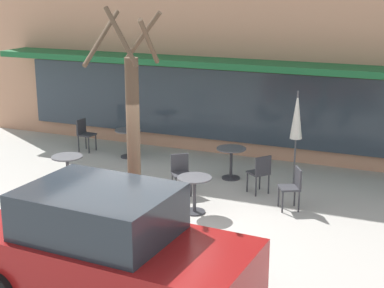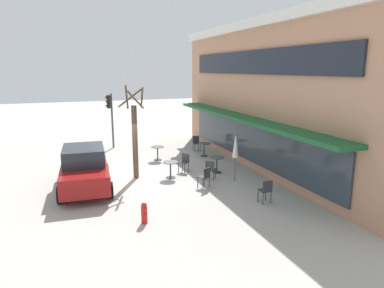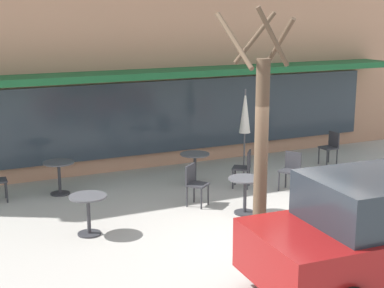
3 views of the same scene
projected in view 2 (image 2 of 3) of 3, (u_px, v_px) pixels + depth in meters
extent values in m
plane|color=#ADA8A0|center=(130.00, 180.00, 15.29)|extent=(80.00, 80.00, 0.00)
cube|color=tan|center=(319.00, 94.00, 17.89)|extent=(16.62, 8.00, 7.18)
cube|color=silver|center=(252.00, 23.00, 15.78)|extent=(16.62, 0.24, 0.44)
cube|color=#19592D|center=(241.00, 118.00, 16.58)|extent=(14.13, 1.10, 0.16)
cube|color=#1E232D|center=(251.00, 62.00, 16.18)|extent=(13.30, 0.10, 1.10)
cube|color=#2D3842|center=(249.00, 141.00, 17.00)|extent=(13.30, 0.10, 1.90)
cylinder|color=#333338|center=(204.00, 156.00, 19.47)|extent=(0.44, 0.44, 0.03)
cylinder|color=#333338|center=(204.00, 150.00, 19.39)|extent=(0.07, 0.07, 0.70)
cylinder|color=#4C4C51|center=(204.00, 143.00, 19.31)|extent=(0.70, 0.70, 0.03)
cylinder|color=#333338|center=(217.00, 172.00, 16.40)|extent=(0.44, 0.44, 0.03)
cylinder|color=#333338|center=(217.00, 165.00, 16.33)|extent=(0.07, 0.07, 0.70)
cylinder|color=#4C4C51|center=(217.00, 157.00, 16.25)|extent=(0.70, 0.70, 0.03)
cylinder|color=#333338|center=(171.00, 178.00, 15.60)|extent=(0.44, 0.44, 0.03)
cylinder|color=#333338|center=(171.00, 170.00, 15.52)|extent=(0.07, 0.07, 0.70)
cylinder|color=#4C4C51|center=(170.00, 162.00, 15.44)|extent=(0.70, 0.70, 0.03)
cylinder|color=#333338|center=(158.00, 160.00, 18.63)|extent=(0.44, 0.44, 0.03)
cylinder|color=#333338|center=(158.00, 153.00, 18.55)|extent=(0.07, 0.07, 0.70)
cylinder|color=#4C4C51|center=(157.00, 147.00, 18.47)|extent=(0.70, 0.70, 0.03)
cylinder|color=#4C4C51|center=(235.00, 157.00, 14.88)|extent=(0.04, 0.04, 2.20)
cone|color=silver|center=(236.00, 145.00, 14.76)|extent=(0.28, 0.28, 1.10)
cylinder|color=#333338|center=(198.00, 182.00, 14.27)|extent=(0.04, 0.04, 0.45)
cylinder|color=#333338|center=(203.00, 181.00, 14.52)|extent=(0.04, 0.04, 0.45)
cylinder|color=#333338|center=(204.00, 184.00, 14.05)|extent=(0.04, 0.04, 0.45)
cylinder|color=#333338|center=(209.00, 182.00, 14.30)|extent=(0.04, 0.04, 0.45)
cube|color=#333338|center=(204.00, 177.00, 14.23)|extent=(0.54, 0.54, 0.04)
cube|color=#333338|center=(207.00, 173.00, 14.07)|extent=(0.22, 0.37, 0.40)
cylinder|color=#333338|center=(200.00, 148.00, 20.57)|extent=(0.04, 0.04, 0.45)
cylinder|color=#333338|center=(195.00, 148.00, 20.47)|extent=(0.04, 0.04, 0.45)
cylinder|color=#333338|center=(198.00, 147.00, 20.88)|extent=(0.04, 0.04, 0.45)
cylinder|color=#333338|center=(193.00, 147.00, 20.78)|extent=(0.04, 0.04, 0.45)
cube|color=#333338|center=(197.00, 143.00, 20.62)|extent=(0.42, 0.42, 0.04)
cube|color=#333338|center=(196.00, 139.00, 20.74)|extent=(0.06, 0.40, 0.40)
cylinder|color=#333338|center=(208.00, 173.00, 15.53)|extent=(0.04, 0.04, 0.45)
cylinder|color=#333338|center=(215.00, 174.00, 15.43)|extent=(0.04, 0.04, 0.45)
cylinder|color=#333338|center=(206.00, 175.00, 15.21)|extent=(0.04, 0.04, 0.45)
cylinder|color=#333338|center=(213.00, 176.00, 15.11)|extent=(0.04, 0.04, 0.45)
cube|color=#333338|center=(211.00, 169.00, 15.27)|extent=(0.56, 0.56, 0.04)
cube|color=#333338|center=(210.00, 166.00, 15.05)|extent=(0.28, 0.34, 0.40)
cylinder|color=#333338|center=(258.00, 196.00, 12.77)|extent=(0.04, 0.04, 0.45)
cylinder|color=#333338|center=(266.00, 195.00, 12.90)|extent=(0.04, 0.04, 0.45)
cylinder|color=#333338|center=(263.00, 199.00, 12.47)|extent=(0.04, 0.04, 0.45)
cylinder|color=#333338|center=(271.00, 198.00, 12.59)|extent=(0.04, 0.04, 0.45)
cube|color=#333338|center=(265.00, 190.00, 12.63)|extent=(0.41, 0.41, 0.04)
cube|color=#333338|center=(268.00, 186.00, 12.42)|extent=(0.05, 0.40, 0.40)
cylinder|color=#333338|center=(185.00, 169.00, 16.22)|extent=(0.04, 0.04, 0.45)
cylinder|color=#333338|center=(179.00, 168.00, 16.40)|extent=(0.04, 0.04, 0.45)
cylinder|color=#333338|center=(188.00, 167.00, 16.50)|extent=(0.04, 0.04, 0.45)
cylinder|color=#333338|center=(183.00, 166.00, 16.68)|extent=(0.04, 0.04, 0.45)
cube|color=#333338|center=(184.00, 163.00, 16.40)|extent=(0.56, 0.56, 0.04)
cube|color=#333338|center=(186.00, 157.00, 16.50)|extent=(0.34, 0.28, 0.40)
cube|color=maroon|center=(85.00, 173.00, 13.98)|extent=(4.29, 2.02, 0.76)
cube|color=#232B33|center=(84.00, 155.00, 13.96)|extent=(2.18, 1.71, 0.68)
cylinder|color=black|center=(110.00, 190.00, 13.10)|extent=(0.65, 0.25, 0.64)
cylinder|color=black|center=(60.00, 195.00, 12.59)|extent=(0.65, 0.25, 0.64)
cylinder|color=black|center=(106.00, 171.00, 15.53)|extent=(0.65, 0.25, 0.64)
cylinder|color=black|center=(64.00, 175.00, 15.02)|extent=(0.65, 0.25, 0.64)
cylinder|color=brown|center=(135.00, 142.00, 15.27)|extent=(0.24, 0.24, 3.31)
cylinder|color=brown|center=(135.00, 100.00, 14.55)|extent=(0.12, 0.74, 0.81)
cylinder|color=brown|center=(142.00, 98.00, 14.93)|extent=(0.80, 0.16, 0.90)
cylinder|color=brown|center=(131.00, 97.00, 15.37)|extent=(0.08, 1.20, 0.89)
cylinder|color=brown|center=(127.00, 97.00, 14.76)|extent=(0.65, 0.12, 0.99)
cylinder|color=#47474C|center=(112.00, 121.00, 21.25)|extent=(0.12, 0.12, 3.40)
cube|color=black|center=(108.00, 102.00, 20.94)|extent=(0.26, 0.20, 0.80)
sphere|color=red|center=(106.00, 97.00, 20.83)|extent=(0.13, 0.13, 0.13)
sphere|color=gold|center=(106.00, 102.00, 20.89)|extent=(0.13, 0.13, 0.13)
sphere|color=green|center=(106.00, 106.00, 20.95)|extent=(0.13, 0.13, 0.13)
cylinder|color=red|center=(144.00, 215.00, 10.96)|extent=(0.20, 0.20, 0.55)
sphere|color=red|center=(144.00, 205.00, 10.89)|extent=(0.19, 0.19, 0.19)
cylinder|color=red|center=(143.00, 212.00, 11.07)|extent=(0.10, 0.07, 0.07)
cylinder|color=red|center=(145.00, 215.00, 10.83)|extent=(0.10, 0.07, 0.07)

